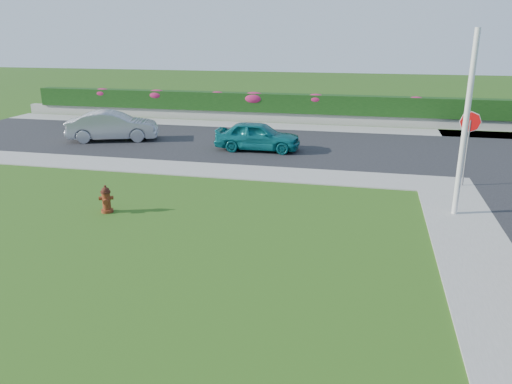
% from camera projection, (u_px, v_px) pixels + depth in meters
% --- Properties ---
extents(ground, '(120.00, 120.00, 0.00)m').
position_uv_depth(ground, '(162.00, 281.00, 10.95)').
color(ground, black).
rests_on(ground, ground).
extents(street_far, '(26.00, 8.00, 0.04)m').
position_uv_depth(street_far, '(179.00, 141.00, 24.99)').
color(street_far, black).
rests_on(street_far, ground).
extents(sidewalk_far, '(24.00, 2.00, 0.04)m').
position_uv_depth(sidewalk_far, '(112.00, 164.00, 20.56)').
color(sidewalk_far, gray).
rests_on(sidewalk_far, ground).
extents(curb_corner, '(2.00, 2.00, 0.04)m').
position_uv_depth(curb_corner, '(444.00, 184.00, 17.82)').
color(curb_corner, gray).
rests_on(curb_corner, ground).
extents(sidewalk_beyond, '(34.00, 2.00, 0.04)m').
position_uv_depth(sidewalk_beyond, '(276.00, 126.00, 28.79)').
color(sidewalk_beyond, gray).
rests_on(sidewalk_beyond, ground).
extents(retaining_wall, '(34.00, 0.40, 0.60)m').
position_uv_depth(retaining_wall, '(281.00, 117.00, 30.10)').
color(retaining_wall, gray).
rests_on(retaining_wall, ground).
extents(hedge, '(32.00, 0.90, 1.10)m').
position_uv_depth(hedge, '(281.00, 103.00, 29.93)').
color(hedge, black).
rests_on(hedge, retaining_wall).
extents(fire_hydrant, '(0.44, 0.42, 0.85)m').
position_uv_depth(fire_hydrant, '(106.00, 200.00, 15.02)').
color(fire_hydrant, '#4F1B0C').
rests_on(fire_hydrant, ground).
extents(sedan_teal, '(3.90, 1.63, 1.32)m').
position_uv_depth(sedan_teal, '(258.00, 136.00, 22.72)').
color(sedan_teal, '#0D6569').
rests_on(sedan_teal, street_far).
extents(sedan_silver, '(4.63, 2.90, 1.44)m').
position_uv_depth(sedan_silver, '(113.00, 126.00, 24.79)').
color(sedan_silver, '#93949A').
rests_on(sedan_silver, street_far).
extents(utility_pole, '(0.16, 0.16, 5.34)m').
position_uv_depth(utility_pole, '(465.00, 126.00, 14.12)').
color(utility_pole, silver).
rests_on(utility_pole, ground).
extents(stop_sign, '(0.73, 0.06, 2.66)m').
position_uv_depth(stop_sign, '(469.00, 131.00, 17.07)').
color(stop_sign, slate).
rests_on(stop_sign, ground).
extents(flower_clump_a, '(1.21, 0.78, 0.60)m').
position_uv_depth(flower_clump_a, '(103.00, 93.00, 32.20)').
color(flower_clump_a, '#AC1D5E').
rests_on(flower_clump_a, hedge).
extents(flower_clump_b, '(1.30, 0.84, 0.65)m').
position_uv_depth(flower_clump_b, '(157.00, 95.00, 31.42)').
color(flower_clump_b, '#AC1D5E').
rests_on(flower_clump_b, hedge).
extents(flower_clump_c, '(1.08, 0.70, 0.54)m').
position_uv_depth(flower_clump_c, '(217.00, 96.00, 30.57)').
color(flower_clump_c, '#AC1D5E').
rests_on(flower_clump_c, hedge).
extents(flower_clump_d, '(1.48, 0.95, 0.74)m').
position_uv_depth(flower_clump_d, '(254.00, 98.00, 30.10)').
color(flower_clump_d, '#AC1D5E').
rests_on(flower_clump_d, hedge).
extents(flower_clump_e, '(1.20, 0.77, 0.60)m').
position_uv_depth(flower_clump_e, '(316.00, 99.00, 29.30)').
color(flower_clump_e, '#AC1D5E').
rests_on(flower_clump_e, hedge).
extents(flower_clump_f, '(1.06, 0.68, 0.53)m').
position_uv_depth(flower_clump_f, '(416.00, 101.00, 28.11)').
color(flower_clump_f, '#AC1D5E').
rests_on(flower_clump_f, hedge).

